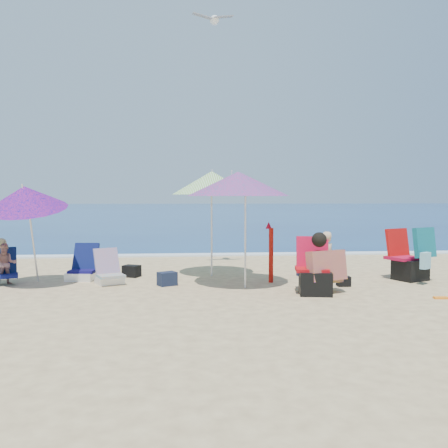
{
  "coord_description": "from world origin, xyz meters",
  "views": [
    {
      "loc": [
        -1.07,
        -8.01,
        1.64
      ],
      "look_at": [
        -0.3,
        1.0,
        1.1
      ],
      "focal_mm": 39.01,
      "sensor_mm": 36.0,
      "label": 1
    }
  ],
  "objects": [
    {
      "name": "furled_umbrella",
      "position": [
        0.58,
        0.97,
        0.62
      ],
      "size": [
        0.15,
        0.29,
        1.13
      ],
      "color": "#AB140C",
      "rests_on": "ground"
    },
    {
      "name": "chair_rainbow",
      "position": [
        -2.43,
        1.07,
        0.17
      ],
      "size": [
        0.66,
        0.74,
        0.64
      ],
      "color": "#F28655",
      "rests_on": "ground"
    },
    {
      "name": "person_left",
      "position": [
        -4.33,
        1.18,
        0.38
      ],
      "size": [
        0.65,
        0.73,
        0.84
      ],
      "color": "tan",
      "rests_on": "ground"
    },
    {
      "name": "umbrella_turquoise",
      "position": [
        -0.08,
        0.57,
        1.84
      ],
      "size": [
        2.37,
        2.37,
        2.09
      ],
      "color": "white",
      "rests_on": "ground"
    },
    {
      "name": "seagull",
      "position": [
        -0.39,
        2.36,
        5.3
      ],
      "size": [
        0.86,
        0.48,
        0.16
      ],
      "color": "white"
    },
    {
      "name": "bag_black_b",
      "position": [
        1.81,
        0.44,
        0.09
      ],
      "size": [
        0.23,
        0.16,
        0.18
      ],
      "color": "black",
      "rests_on": "ground"
    },
    {
      "name": "umbrella_striped",
      "position": [
        -0.48,
        1.73,
        1.88
      ],
      "size": [
        1.89,
        1.89,
        2.15
      ],
      "color": "silver",
      "rests_on": "ground"
    },
    {
      "name": "bag_navy_b",
      "position": [
        1.44,
        1.55,
        0.14
      ],
      "size": [
        0.42,
        0.33,
        0.29
      ],
      "color": "#1C1C3E",
      "rests_on": "ground"
    },
    {
      "name": "camp_chair_left",
      "position": [
        1.1,
        -0.18,
        0.28
      ],
      "size": [
        0.63,
        0.67,
        0.94
      ],
      "color": "#BA0D12",
      "rests_on": "ground"
    },
    {
      "name": "umbrella_blue",
      "position": [
        -3.83,
        0.84,
        1.59
      ],
      "size": [
        1.57,
        1.62,
        1.95
      ],
      "color": "silver",
      "rests_on": "ground"
    },
    {
      "name": "ground",
      "position": [
        0.0,
        0.0,
        0.0
      ],
      "size": [
        120.0,
        120.0,
        0.0
      ],
      "color": "#D8BC84",
      "rests_on": "ground"
    },
    {
      "name": "person_center",
      "position": [
        1.32,
        -0.03,
        0.5
      ],
      "size": [
        0.74,
        0.87,
        1.03
      ],
      "color": "#D5AE7F",
      "rests_on": "ground"
    },
    {
      "name": "sea",
      "position": [
        0.0,
        45.0,
        -0.05
      ],
      "size": [
        120.0,
        80.0,
        0.12
      ],
      "color": "navy",
      "rests_on": "ground"
    },
    {
      "name": "bag_navy_a",
      "position": [
        -1.35,
        0.79,
        0.12
      ],
      "size": [
        0.39,
        0.35,
        0.25
      ],
      "color": "#181F34",
      "rests_on": "ground"
    },
    {
      "name": "foam",
      "position": [
        0.0,
        5.1,
        0.02
      ],
      "size": [
        120.0,
        0.5,
        0.04
      ],
      "color": "white",
      "rests_on": "ground"
    },
    {
      "name": "orange_item",
      "position": [
        3.0,
        -0.72,
        0.01
      ],
      "size": [
        0.23,
        0.12,
        0.03
      ],
      "color": "orange",
      "rests_on": "ground"
    },
    {
      "name": "bag_black_a",
      "position": [
        -2.09,
        1.78,
        0.12
      ],
      "size": [
        0.39,
        0.35,
        0.23
      ],
      "color": "black",
      "rests_on": "ground"
    },
    {
      "name": "camp_chair_right",
      "position": [
        3.3,
        0.92,
        0.37
      ],
      "size": [
        0.87,
        1.08,
        1.04
      ],
      "color": "#B00C31",
      "rests_on": "ground"
    },
    {
      "name": "chair_navy",
      "position": [
        -3.01,
        1.55,
        0.18
      ],
      "size": [
        0.58,
        0.68,
        0.69
      ],
      "color": "#110D4A",
      "rests_on": "ground"
    }
  ]
}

